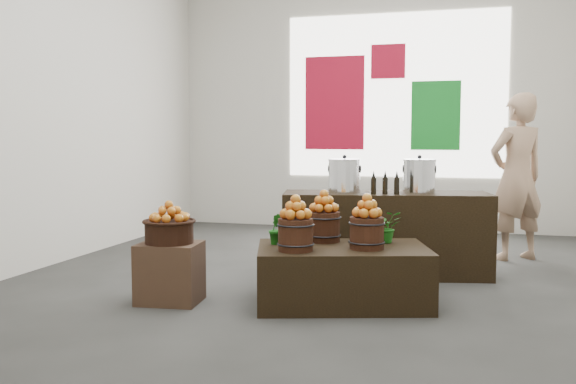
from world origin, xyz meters
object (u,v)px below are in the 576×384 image
(counter, at_px, (386,234))
(stock_pot_left, at_px, (344,177))
(crate, at_px, (170,273))
(shopper, at_px, (517,177))
(wicker_basket, at_px, (169,232))
(stock_pot_center, at_px, (419,177))
(display_table, at_px, (343,275))

(counter, bearing_deg, stock_pot_left, 180.00)
(crate, xyz_separation_m, shopper, (2.95, 2.77, 0.69))
(wicker_basket, relative_size, stock_pot_center, 1.28)
(stock_pot_center, bearing_deg, wicker_basket, -139.90)
(crate, xyz_separation_m, wicker_basket, (0.00, 0.00, 0.35))
(wicker_basket, bearing_deg, stock_pot_center, 40.10)
(display_table, bearing_deg, stock_pot_center, 51.62)
(crate, relative_size, counter, 0.25)
(stock_pot_left, xyz_separation_m, stock_pot_center, (0.73, 0.15, 0.00))
(stock_pot_left, distance_m, shopper, 2.16)
(display_table, relative_size, shopper, 0.74)
(crate, distance_m, counter, 2.26)
(shopper, bearing_deg, wicker_basket, 10.07)
(display_table, height_order, stock_pot_left, stock_pot_left)
(stock_pot_left, distance_m, stock_pot_center, 0.74)
(shopper, bearing_deg, display_table, 24.62)
(wicker_basket, bearing_deg, counter, 44.08)
(wicker_basket, distance_m, shopper, 4.06)
(shopper, bearing_deg, counter, 9.04)
(counter, height_order, stock_pot_center, stock_pot_center)
(wicker_basket, height_order, stock_pot_left, stock_pot_left)
(stock_pot_center, xyz_separation_m, shopper, (1.00, 1.14, -0.05))
(crate, distance_m, wicker_basket, 0.35)
(display_table, bearing_deg, stock_pot_left, 83.73)
(display_table, height_order, counter, counter)
(display_table, height_order, stock_pot_center, stock_pot_center)
(counter, bearing_deg, crate, -147.26)
(stock_pot_left, height_order, shopper, shopper)
(counter, bearing_deg, display_table, -110.93)
(crate, bearing_deg, display_table, 13.46)
(stock_pot_center, bearing_deg, shopper, 48.57)
(crate, bearing_deg, counter, 44.08)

